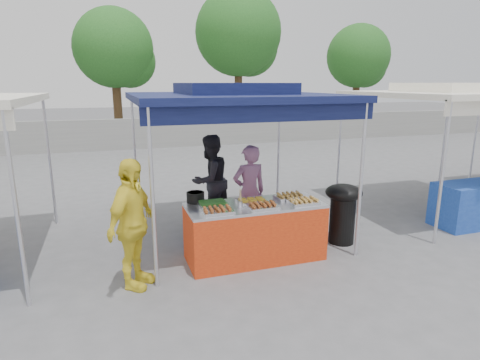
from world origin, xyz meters
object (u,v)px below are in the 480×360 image
object	(u,v)px
wok_burner	(343,208)
helper_man	(210,180)
vendor_table	(255,231)
vendor_woman	(249,192)
cooking_pot	(195,197)
customer_person	(132,225)

from	to	relation	value
wok_burner	helper_man	distance (m)	2.40
vendor_table	wok_burner	xyz separation A→B (m)	(1.57, 0.13, 0.16)
vendor_woman	helper_man	distance (m)	0.97
vendor_table	helper_man	xyz separation A→B (m)	(-0.25, 1.67, 0.41)
cooking_pot	vendor_woman	xyz separation A→B (m)	(1.01, 0.45, -0.13)
wok_burner	cooking_pot	bearing A→B (deg)	163.83
vendor_woman	helper_man	size ratio (longest dim) A/B	0.95
vendor_woman	customer_person	world-z (taller)	customer_person
cooking_pot	vendor_woman	distance (m)	1.11
vendor_table	helper_man	bearing A→B (deg)	98.53
helper_man	customer_person	size ratio (longest dim) A/B	0.99
vendor_table	helper_man	size ratio (longest dim) A/B	1.20
wok_burner	customer_person	world-z (taller)	customer_person
cooking_pot	customer_person	distance (m)	1.18
cooking_pot	vendor_table	bearing A→B (deg)	-24.72
wok_burner	vendor_table	bearing A→B (deg)	174.33
vendor_table	vendor_woman	world-z (taller)	vendor_woman
cooking_pot	wok_burner	size ratio (longest dim) A/B	0.26
vendor_table	cooking_pot	bearing A→B (deg)	155.28
vendor_woman	customer_person	distance (m)	2.27
vendor_table	customer_person	distance (m)	1.84
cooking_pot	wok_burner	distance (m)	2.41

